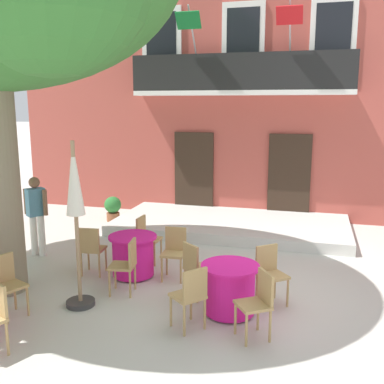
{
  "coord_description": "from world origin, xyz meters",
  "views": [
    {
      "loc": [
        0.96,
        -6.94,
        3.07
      ],
      "look_at": [
        -1.41,
        1.7,
        1.3
      ],
      "focal_mm": 41.92,
      "sensor_mm": 36.0,
      "label": 1
    }
  ],
  "objects_px": {
    "cafe_chair_near_tree_0": "(174,249)",
    "cafe_chair_near_tree_1": "(146,236)",
    "cafe_chair_front_1": "(258,300)",
    "cafe_chair_front_2": "(270,270)",
    "cafe_chair_near_tree_2": "(91,247)",
    "cafe_umbrella": "(75,200)",
    "pedestrian_near_entrance": "(36,212)",
    "cafe_chair_middle_0": "(6,281)",
    "cafe_chair_front_0": "(191,294)",
    "cafe_chair_near_tree_3": "(126,263)",
    "cafe_chair_front_3": "(196,266)",
    "cafe_table_near_tree": "(133,255)",
    "ground_planter_left": "(113,208)",
    "cafe_table_front": "(230,289)"
  },
  "relations": [
    {
      "from": "cafe_chair_near_tree_0",
      "to": "cafe_chair_near_tree_1",
      "type": "xyz_separation_m",
      "value": [
        -0.78,
        0.63,
        0.0
      ]
    },
    {
      "from": "cafe_chair_front_1",
      "to": "cafe_chair_front_2",
      "type": "distance_m",
      "value": 1.12
    },
    {
      "from": "cafe_chair_near_tree_1",
      "to": "cafe_chair_near_tree_2",
      "type": "xyz_separation_m",
      "value": [
        -0.7,
        -0.91,
        0.0
      ]
    },
    {
      "from": "cafe_umbrella",
      "to": "pedestrian_near_entrance",
      "type": "distance_m",
      "value": 2.84
    },
    {
      "from": "pedestrian_near_entrance",
      "to": "cafe_chair_middle_0",
      "type": "bearing_deg",
      "value": -65.11
    },
    {
      "from": "cafe_chair_near_tree_2",
      "to": "cafe_chair_front_0",
      "type": "height_order",
      "value": "same"
    },
    {
      "from": "cafe_chair_near_tree_3",
      "to": "cafe_chair_front_3",
      "type": "relative_size",
      "value": 1.0
    },
    {
      "from": "cafe_table_near_tree",
      "to": "cafe_chair_near_tree_2",
      "type": "height_order",
      "value": "cafe_chair_near_tree_2"
    },
    {
      "from": "cafe_chair_near_tree_3",
      "to": "ground_planter_left",
      "type": "distance_m",
      "value": 4.75
    },
    {
      "from": "cafe_chair_front_0",
      "to": "pedestrian_near_entrance",
      "type": "height_order",
      "value": "pedestrian_near_entrance"
    },
    {
      "from": "cafe_chair_front_3",
      "to": "pedestrian_near_entrance",
      "type": "bearing_deg",
      "value": 162.92
    },
    {
      "from": "cafe_chair_near_tree_3",
      "to": "cafe_chair_front_2",
      "type": "height_order",
      "value": "same"
    },
    {
      "from": "cafe_chair_near_tree_3",
      "to": "pedestrian_near_entrance",
      "type": "xyz_separation_m",
      "value": [
        -2.52,
        1.27,
        0.39
      ]
    },
    {
      "from": "cafe_chair_front_3",
      "to": "cafe_chair_front_1",
      "type": "bearing_deg",
      "value": -41.74
    },
    {
      "from": "cafe_chair_front_3",
      "to": "pedestrian_near_entrance",
      "type": "relative_size",
      "value": 0.56
    },
    {
      "from": "cafe_chair_near_tree_3",
      "to": "cafe_chair_front_0",
      "type": "distance_m",
      "value": 1.6
    },
    {
      "from": "cafe_chair_near_tree_0",
      "to": "cafe_chair_near_tree_3",
      "type": "bearing_deg",
      "value": -122.85
    },
    {
      "from": "cafe_chair_front_0",
      "to": "cafe_chair_front_1",
      "type": "xyz_separation_m",
      "value": [
        0.91,
        0.05,
        0.0
      ]
    },
    {
      "from": "cafe_umbrella",
      "to": "cafe_chair_front_2",
      "type": "bearing_deg",
      "value": 17.47
    },
    {
      "from": "cafe_chair_near_tree_1",
      "to": "cafe_umbrella",
      "type": "distance_m",
      "value": 2.4
    },
    {
      "from": "pedestrian_near_entrance",
      "to": "cafe_chair_front_0",
      "type": "bearing_deg",
      "value": -29.29
    },
    {
      "from": "pedestrian_near_entrance",
      "to": "cafe_chair_near_tree_2",
      "type": "bearing_deg",
      "value": -23.7
    },
    {
      "from": "cafe_chair_middle_0",
      "to": "pedestrian_near_entrance",
      "type": "bearing_deg",
      "value": 114.89
    },
    {
      "from": "cafe_chair_middle_0",
      "to": "cafe_chair_near_tree_2",
      "type": "bearing_deg",
      "value": 75.76
    },
    {
      "from": "cafe_chair_front_2",
      "to": "ground_planter_left",
      "type": "xyz_separation_m",
      "value": [
        -4.51,
        3.93,
        -0.17
      ]
    },
    {
      "from": "cafe_table_near_tree",
      "to": "cafe_chair_near_tree_0",
      "type": "bearing_deg",
      "value": 9.43
    },
    {
      "from": "cafe_table_near_tree",
      "to": "cafe_chair_front_3",
      "type": "height_order",
      "value": "cafe_chair_front_3"
    },
    {
      "from": "ground_planter_left",
      "to": "cafe_table_front",
      "type": "bearing_deg",
      "value": -48.26
    },
    {
      "from": "cafe_chair_near_tree_2",
      "to": "cafe_chair_front_2",
      "type": "xyz_separation_m",
      "value": [
        3.22,
        -0.3,
        0.0
      ]
    },
    {
      "from": "cafe_table_near_tree",
      "to": "cafe_chair_front_1",
      "type": "height_order",
      "value": "cafe_chair_front_1"
    },
    {
      "from": "cafe_chair_front_2",
      "to": "pedestrian_near_entrance",
      "type": "bearing_deg",
      "value": 168.26
    },
    {
      "from": "cafe_table_near_tree",
      "to": "ground_planter_left",
      "type": "distance_m",
      "value": 4.02
    },
    {
      "from": "cafe_chair_near_tree_0",
      "to": "cafe_chair_front_0",
      "type": "bearing_deg",
      "value": -65.78
    },
    {
      "from": "cafe_chair_near_tree_2",
      "to": "cafe_table_front",
      "type": "relative_size",
      "value": 1.05
    },
    {
      "from": "cafe_chair_near_tree_1",
      "to": "cafe_umbrella",
      "type": "height_order",
      "value": "cafe_umbrella"
    },
    {
      "from": "cafe_umbrella",
      "to": "pedestrian_near_entrance",
      "type": "height_order",
      "value": "cafe_umbrella"
    },
    {
      "from": "cafe_chair_near_tree_1",
      "to": "cafe_table_front",
      "type": "distance_m",
      "value": 2.65
    },
    {
      "from": "cafe_chair_front_3",
      "to": "ground_planter_left",
      "type": "bearing_deg",
      "value": 129.65
    },
    {
      "from": "cafe_chair_near_tree_1",
      "to": "pedestrian_near_entrance",
      "type": "bearing_deg",
      "value": -174.68
    },
    {
      "from": "pedestrian_near_entrance",
      "to": "cafe_table_front",
      "type": "bearing_deg",
      "value": -19.77
    },
    {
      "from": "cafe_table_front",
      "to": "ground_planter_left",
      "type": "distance_m",
      "value": 5.99
    },
    {
      "from": "cafe_chair_middle_0",
      "to": "cafe_umbrella",
      "type": "height_order",
      "value": "cafe_umbrella"
    },
    {
      "from": "cafe_chair_middle_0",
      "to": "cafe_chair_front_0",
      "type": "relative_size",
      "value": 1.0
    },
    {
      "from": "cafe_chair_front_3",
      "to": "pedestrian_near_entrance",
      "type": "xyz_separation_m",
      "value": [
        -3.65,
        1.12,
        0.39
      ]
    },
    {
      "from": "cafe_chair_near_tree_1",
      "to": "cafe_chair_near_tree_3",
      "type": "bearing_deg",
      "value": -81.1
    },
    {
      "from": "cafe_chair_near_tree_1",
      "to": "cafe_umbrella",
      "type": "bearing_deg",
      "value": -97.73
    },
    {
      "from": "cafe_chair_near_tree_2",
      "to": "ground_planter_left",
      "type": "distance_m",
      "value": 3.85
    },
    {
      "from": "cafe_table_near_tree",
      "to": "cafe_chair_front_3",
      "type": "bearing_deg",
      "value": -23.66
    },
    {
      "from": "cafe_umbrella",
      "to": "cafe_table_near_tree",
      "type": "bearing_deg",
      "value": 76.46
    },
    {
      "from": "cafe_chair_near_tree_2",
      "to": "pedestrian_near_entrance",
      "type": "bearing_deg",
      "value": 156.3
    }
  ]
}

